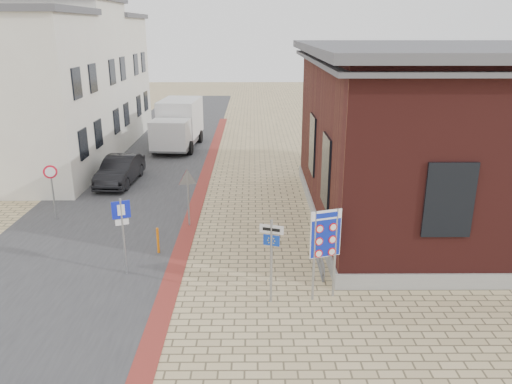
# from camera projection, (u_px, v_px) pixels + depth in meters

# --- Properties ---
(ground) EXTENTS (120.00, 120.00, 0.00)m
(ground) POSITION_uv_depth(u_px,v_px,m) (235.00, 307.00, 13.87)
(ground) COLOR tan
(ground) RESTS_ON ground
(road_strip) EXTENTS (7.00, 60.00, 0.02)m
(road_strip) POSITION_uv_depth(u_px,v_px,m) (147.00, 165.00, 28.08)
(road_strip) COLOR #38383A
(road_strip) RESTS_ON ground
(curb_strip) EXTENTS (0.60, 40.00, 0.02)m
(curb_strip) POSITION_uv_depth(u_px,v_px,m) (200.00, 193.00, 23.35)
(curb_strip) COLOR maroon
(curb_strip) RESTS_ON ground
(brick_building) EXTENTS (13.00, 13.00, 6.80)m
(brick_building) POSITION_uv_depth(u_px,v_px,m) (470.00, 133.00, 19.47)
(brick_building) COLOR gray
(brick_building) RESTS_ON ground
(townhouse_near) EXTENTS (7.40, 6.40, 8.30)m
(townhouse_near) POSITION_uv_depth(u_px,v_px,m) (13.00, 98.00, 23.89)
(townhouse_near) COLOR silver
(townhouse_near) RESTS_ON ground
(townhouse_mid) EXTENTS (7.40, 6.40, 9.10)m
(townhouse_mid) POSITION_uv_depth(u_px,v_px,m) (59.00, 78.00, 29.46)
(townhouse_mid) COLOR silver
(townhouse_mid) RESTS_ON ground
(townhouse_far) EXTENTS (7.40, 6.40, 8.30)m
(townhouse_far) POSITION_uv_depth(u_px,v_px,m) (91.00, 75.00, 35.28)
(townhouse_far) COLOR silver
(townhouse_far) RESTS_ON ground
(bike_rack) EXTENTS (0.08, 1.80, 0.60)m
(bike_rack) POSITION_uv_depth(u_px,v_px,m) (321.00, 263.00, 15.89)
(bike_rack) COLOR slate
(bike_rack) RESTS_ON ground
(sedan) EXTENTS (1.69, 4.21, 1.36)m
(sedan) POSITION_uv_depth(u_px,v_px,m) (120.00, 170.00, 24.67)
(sedan) COLOR black
(sedan) RESTS_ON ground
(box_truck) EXTENTS (2.79, 5.88, 2.99)m
(box_truck) POSITION_uv_depth(u_px,v_px,m) (178.00, 124.00, 31.81)
(box_truck) COLOR slate
(box_truck) RESTS_ON ground
(border_sign) EXTENTS (0.89, 0.33, 2.69)m
(border_sign) POSITION_uv_depth(u_px,v_px,m) (325.00, 236.00, 13.75)
(border_sign) COLOR gray
(border_sign) RESTS_ON ground
(essen_sign) EXTENTS (0.65, 0.25, 2.48)m
(essen_sign) POSITION_uv_depth(u_px,v_px,m) (271.00, 248.00, 13.64)
(essen_sign) COLOR gray
(essen_sign) RESTS_ON ground
(parking_sign) EXTENTS (0.53, 0.25, 2.51)m
(parking_sign) POSITION_uv_depth(u_px,v_px,m) (122.00, 223.00, 15.21)
(parking_sign) COLOR gray
(parking_sign) RESTS_ON ground
(yield_sign) EXTENTS (0.79, 0.25, 2.25)m
(yield_sign) POSITION_uv_depth(u_px,v_px,m) (188.00, 184.00, 19.02)
(yield_sign) COLOR gray
(yield_sign) RESTS_ON ground
(speed_sign) EXTENTS (0.51, 0.22, 2.28)m
(speed_sign) POSITION_uv_depth(u_px,v_px,m) (52.00, 184.00, 19.72)
(speed_sign) COLOR gray
(speed_sign) RESTS_ON ground
(bollard) EXTENTS (0.09, 0.09, 0.93)m
(bollard) POSITION_uv_depth(u_px,v_px,m) (158.00, 241.00, 17.05)
(bollard) COLOR orange
(bollard) RESTS_ON ground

